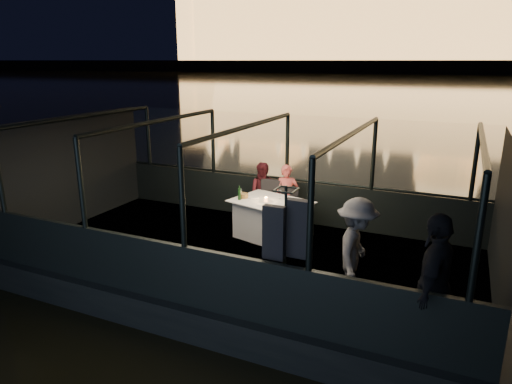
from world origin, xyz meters
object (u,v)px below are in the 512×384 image
at_px(coat_stand, 285,257).
at_px(passenger_dark, 434,287).
at_px(passenger_stripe, 356,247).
at_px(dining_table_central, 271,220).
at_px(person_man_maroon, 264,190).
at_px(person_woman_coral, 287,193).
at_px(chair_port_right, 285,211).
at_px(wine_bottle, 239,192).
at_px(chair_port_left, 268,208).

relative_size(coat_stand, passenger_dark, 1.06).
bearing_deg(passenger_stripe, dining_table_central, 45.46).
bearing_deg(person_man_maroon, coat_stand, -81.80).
xyz_separation_m(passenger_stripe, passenger_dark, (1.08, -0.80, 0.00)).
height_order(coat_stand, person_woman_coral, coat_stand).
distance_m(chair_port_right, wine_bottle, 1.05).
xyz_separation_m(chair_port_right, wine_bottle, (-0.71, -0.61, 0.47)).
relative_size(coat_stand, passenger_stripe, 1.19).
bearing_deg(coat_stand, dining_table_central, 116.18).
xyz_separation_m(person_man_maroon, passenger_dark, (3.58, -3.30, 0.10)).
bearing_deg(chair_port_left, passenger_stripe, -44.63).
bearing_deg(chair_port_left, wine_bottle, -117.79).
distance_m(coat_stand, passenger_stripe, 1.12).
height_order(dining_table_central, passenger_dark, passenger_dark).
distance_m(coat_stand, wine_bottle, 3.06).
xyz_separation_m(dining_table_central, person_woman_coral, (0.05, 0.72, 0.36)).
xyz_separation_m(dining_table_central, coat_stand, (1.27, -2.59, 0.51)).
distance_m(dining_table_central, wine_bottle, 0.82).
height_order(coat_stand, person_man_maroon, coat_stand).
bearing_deg(passenger_stripe, passenger_dark, -130.11).
xyz_separation_m(coat_stand, person_man_maroon, (-1.74, 3.33, -0.15)).
relative_size(coat_stand, wine_bottle, 6.60).
distance_m(chair_port_right, passenger_stripe, 2.96).
height_order(chair_port_right, person_man_maroon, person_man_maroon).
bearing_deg(dining_table_central, chair_port_right, 75.82).
bearing_deg(wine_bottle, person_woman_coral, 53.66).
bearing_deg(person_man_maroon, chair_port_left, -73.48).
bearing_deg(person_woman_coral, coat_stand, -88.83).
bearing_deg(chair_port_right, passenger_stripe, -60.22).
bearing_deg(chair_port_right, coat_stand, -80.25).
distance_m(chair_port_left, person_man_maroon, 0.45).
xyz_separation_m(chair_port_left, person_woman_coral, (0.32, 0.25, 0.30)).
bearing_deg(person_woman_coral, chair_port_right, -95.70).
height_order(chair_port_right, passenger_dark, passenger_dark).
xyz_separation_m(person_woman_coral, passenger_stripe, (1.98, -2.48, 0.10)).
relative_size(dining_table_central, passenger_stripe, 0.93).
height_order(person_woman_coral, person_man_maroon, same).
height_order(person_woman_coral, wine_bottle, person_woman_coral).
bearing_deg(wine_bottle, chair_port_left, 62.70).
relative_size(chair_port_right, coat_stand, 0.47).
bearing_deg(person_man_maroon, person_woman_coral, -21.77).
xyz_separation_m(person_man_maroon, passenger_stripe, (2.50, -2.51, 0.10)).
bearing_deg(person_woman_coral, chair_port_left, -161.48).
bearing_deg(coat_stand, passenger_dark, 0.74).
distance_m(dining_table_central, person_man_maroon, 0.95).
bearing_deg(wine_bottle, coat_stand, -52.32).
xyz_separation_m(chair_port_right, passenger_dark, (2.99, -3.01, 0.40)).
height_order(chair_port_left, person_woman_coral, person_woman_coral).
relative_size(person_woman_coral, person_man_maroon, 1.00).
relative_size(chair_port_right, person_man_maroon, 0.66).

